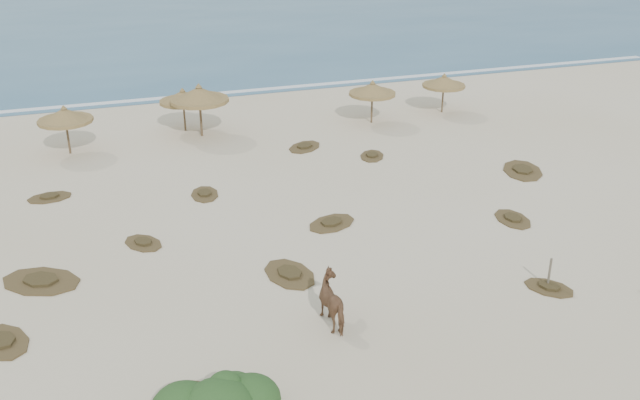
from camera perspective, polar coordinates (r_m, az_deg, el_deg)
The scene contains 22 objects.
ground at distance 24.14m, azimuth 0.65°, elevation -7.80°, with size 160.00×160.00×0.00m, color beige.
foam_line at distance 47.59m, azimuth -9.69°, elevation 8.26°, with size 70.00×0.60×0.01m, color silver.
palapa_1 at distance 38.20m, azimuth -19.74°, elevation 6.34°, with size 3.22×3.22×2.57m.
palapa_2 at distance 40.22m, azimuth -10.91°, elevation 8.06°, with size 2.94×2.94×2.46m.
palapa_3 at distance 39.04m, azimuth -9.64°, elevation 8.26°, with size 4.11×4.11×2.96m.
palapa_4 at distance 40.99m, azimuth 4.21°, elevation 8.80°, with size 2.70×2.70×2.52m.
palapa_5 at distance 43.49m, azimuth 9.89°, elevation 9.29°, with size 2.78×2.78×2.40m.
horse at distance 22.44m, azimuth 1.25°, elevation -8.12°, with size 0.85×1.87×1.58m, color brown.
fence_post_near at distance 25.66m, azimuth 17.88°, elevation -5.56°, with size 0.08×0.08×1.11m, color #6C6051.
scrub_0 at distance 23.97m, azimuth -24.09°, elevation -10.31°, with size 2.22×2.62×0.16m.
scrub_1 at distance 26.79m, azimuth -21.43°, elevation -6.04°, with size 3.47×3.17×0.16m.
scrub_2 at distance 28.29m, azimuth -13.96°, elevation -3.34°, with size 1.91×2.13×0.16m.
scrub_3 at distance 29.02m, azimuth 0.93°, elevation -1.85°, with size 2.60×2.24×0.16m.
scrub_4 at distance 30.42m, azimuth 15.17°, elevation -1.46°, with size 1.40×2.06×0.16m.
scrub_5 at distance 35.66m, azimuth 15.90°, elevation 2.30°, with size 2.80×3.31×0.16m.
scrub_6 at distance 33.56m, azimuth -20.82°, elevation 0.22°, with size 2.04×1.46×0.16m.
scrub_7 at distance 37.42m, azimuth -1.24°, elevation 4.29°, with size 2.54×2.48×0.16m.
scrub_9 at distance 25.41m, azimuth -2.45°, elevation -5.91°, with size 2.11×2.73×0.16m.
scrub_10 at distance 36.25m, azimuth 4.18°, elevation 3.55°, with size 1.88×2.15×0.16m.
scrub_11 at distance 20.35m, azimuth -10.21°, elevation -15.02°, with size 2.12×1.86×0.16m.
scrub_12 at distance 25.81m, azimuth 17.86°, elevation -6.67°, with size 1.92×2.04×0.16m.
scrub_13 at distance 32.09m, azimuth -9.21°, elevation 0.48°, with size 1.40×1.98×0.16m.
Camera 1 is at (-6.71, -19.34, 12.79)m, focal length 40.00 mm.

